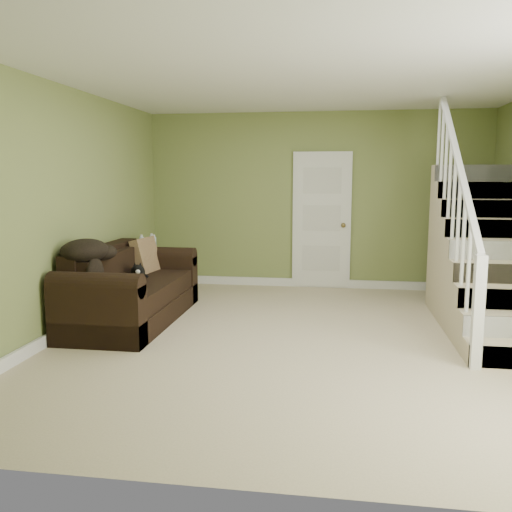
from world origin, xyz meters
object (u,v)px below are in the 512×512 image
(side_table, at_px, (150,273))
(banana, at_px, (131,287))
(cat, at_px, (137,272))
(sofa, at_px, (130,293))

(side_table, distance_m, banana, 1.79)
(side_table, bearing_deg, banana, -76.61)
(cat, height_order, banana, cat)
(side_table, distance_m, cat, 1.19)
(side_table, xyz_separation_m, cat, (0.25, -1.14, 0.22))
(side_table, xyz_separation_m, banana, (0.41, -1.74, 0.17))
(sofa, relative_size, cat, 4.90)
(sofa, bearing_deg, banana, -66.27)
(side_table, height_order, banana, side_table)
(side_table, bearing_deg, cat, -77.45)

